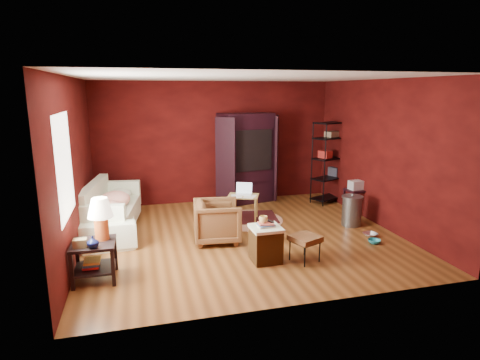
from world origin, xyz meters
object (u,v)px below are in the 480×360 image
object	(u,v)px
laptop_desk	(243,198)
tv_armoire	(246,156)
side_table	(97,231)
sofa	(109,207)
wire_shelving	(331,158)
armchair	(217,219)
hamper	(266,243)

from	to	relation	value
laptop_desk	tv_armoire	bearing A→B (deg)	94.33
laptop_desk	side_table	bearing A→B (deg)	-120.61
sofa	laptop_desk	distance (m)	2.59
tv_armoire	wire_shelving	xyz separation A→B (m)	(1.92, -0.49, -0.05)
armchair	tv_armoire	world-z (taller)	tv_armoire
hamper	side_table	bearing A→B (deg)	178.75
sofa	tv_armoire	bearing A→B (deg)	-67.99
side_table	laptop_desk	distance (m)	3.31
sofa	side_table	xyz separation A→B (m)	(-0.03, -2.01, 0.24)
hamper	laptop_desk	xyz separation A→B (m)	(0.20, 2.05, 0.17)
side_table	tv_armoire	xyz separation A→B (m)	(3.06, 3.33, 0.40)
side_table	laptop_desk	world-z (taller)	side_table
sofa	tv_armoire	xyz separation A→B (m)	(3.02, 1.32, 0.63)
hamper	wire_shelving	world-z (taller)	wire_shelving
hamper	armchair	bearing A→B (deg)	118.43
wire_shelving	hamper	bearing A→B (deg)	-155.51
side_table	wire_shelving	xyz separation A→B (m)	(4.98, 2.84, 0.35)
laptop_desk	tv_armoire	distance (m)	1.54
armchair	wire_shelving	world-z (taller)	wire_shelving
sofa	armchair	world-z (taller)	sofa
laptop_desk	tv_armoire	world-z (taller)	tv_armoire
side_table	tv_armoire	size ratio (longest dim) A/B	0.55
sofa	side_table	size ratio (longest dim) A/B	2.01
armchair	tv_armoire	distance (m)	2.73
sofa	armchair	bearing A→B (deg)	-121.11
sofa	laptop_desk	bearing A→B (deg)	-91.94
wire_shelving	tv_armoire	bearing A→B (deg)	141.47
side_table	hamper	bearing A→B (deg)	-1.25
armchair	hamper	size ratio (longest dim) A/B	1.24
wire_shelving	armchair	bearing A→B (deg)	-172.98
armchair	wire_shelving	distance (m)	3.68
sofa	hamper	distance (m)	3.17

